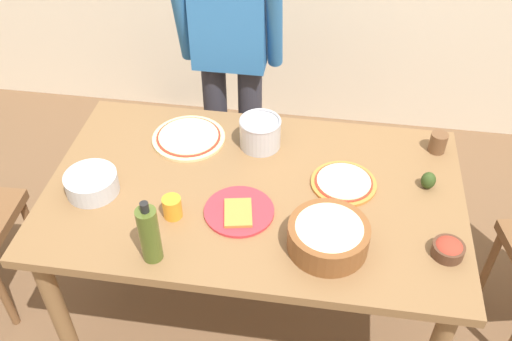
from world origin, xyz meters
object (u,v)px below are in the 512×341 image
object	(u,v)px
cup_orange	(172,207)
pizza_raw_on_board	(189,137)
pizza_cooked_on_tray	(344,183)
mixing_bowl_steel	(92,183)
plate_with_slice	(239,211)
cup_small_brown	(438,143)
dining_table	(254,205)
small_sauce_bowl	(448,249)
popcorn_bowl	(328,235)
olive_oil_bottle	(149,234)
steel_pot	(260,132)
avocado	(428,180)
person_cook	(230,46)

from	to	relation	value
cup_orange	pizza_raw_on_board	bearing A→B (deg)	96.45
pizza_cooked_on_tray	mixing_bowl_steel	xyz separation A→B (m)	(-0.95, -0.18, 0.03)
plate_with_slice	mixing_bowl_steel	size ratio (longest dim) A/B	1.30
pizza_raw_on_board	cup_small_brown	world-z (taller)	cup_small_brown
dining_table	small_sauce_bowl	size ratio (longest dim) A/B	14.55
pizza_raw_on_board	popcorn_bowl	distance (m)	0.80
cup_orange	cup_small_brown	bearing A→B (deg)	28.20
plate_with_slice	small_sauce_bowl	bearing A→B (deg)	-6.72
plate_with_slice	olive_oil_bottle	xyz separation A→B (m)	(-0.25, -0.25, 0.11)
pizza_cooked_on_tray	mixing_bowl_steel	size ratio (longest dim) A/B	1.28
pizza_raw_on_board	plate_with_slice	world-z (taller)	plate_with_slice
pizza_raw_on_board	small_sauce_bowl	size ratio (longest dim) A/B	2.81
plate_with_slice	steel_pot	xyz separation A→B (m)	(0.02, 0.41, 0.06)
plate_with_slice	steel_pot	bearing A→B (deg)	87.25
cup_orange	avocado	bearing A→B (deg)	17.60
person_cook	pizza_raw_on_board	xyz separation A→B (m)	(-0.09, -0.49, -0.17)
person_cook	avocado	size ratio (longest dim) A/B	23.14
pizza_raw_on_board	small_sauce_bowl	distance (m)	1.13
pizza_raw_on_board	popcorn_bowl	world-z (taller)	popcorn_bowl
pizza_raw_on_board	cup_small_brown	distance (m)	1.04
cup_orange	steel_pot	bearing A→B (deg)	60.68
pizza_cooked_on_tray	small_sauce_bowl	bearing A→B (deg)	-39.62
person_cook	steel_pot	world-z (taller)	person_cook
small_sauce_bowl	person_cook	bearing A→B (deg)	133.50
pizza_cooked_on_tray	cup_small_brown	xyz separation A→B (m)	(0.37, 0.27, 0.03)
popcorn_bowl	pizza_raw_on_board	bearing A→B (deg)	140.25
mixing_bowl_steel	steel_pot	distance (m)	0.70
pizza_raw_on_board	person_cook	bearing A→B (deg)	79.27
plate_with_slice	steel_pot	size ratio (longest dim) A/B	1.50
popcorn_bowl	mixing_bowl_steel	xyz separation A→B (m)	(-0.90, 0.15, -0.02)
pizza_cooked_on_tray	steel_pot	xyz separation A→B (m)	(-0.36, 0.19, 0.06)
pizza_cooked_on_tray	pizza_raw_on_board	bearing A→B (deg)	164.33
pizza_cooked_on_tray	popcorn_bowl	world-z (taller)	popcorn_bowl
small_sauce_bowl	steel_pot	bearing A→B (deg)	145.53
plate_with_slice	olive_oil_bottle	bearing A→B (deg)	-135.67
olive_oil_bottle	cup_orange	bearing A→B (deg)	85.03
pizza_cooked_on_tray	cup_orange	distance (m)	0.67
plate_with_slice	small_sauce_bowl	distance (m)	0.74
avocado	popcorn_bowl	bearing A→B (deg)	-135.26
mixing_bowl_steel	small_sauce_bowl	xyz separation A→B (m)	(1.31, -0.12, -0.01)
person_cook	cup_small_brown	size ratio (longest dim) A/B	19.06
pizza_raw_on_board	mixing_bowl_steel	xyz separation A→B (m)	(-0.29, -0.37, 0.03)
pizza_cooked_on_tray	cup_orange	xyz separation A→B (m)	(-0.61, -0.26, 0.03)
mixing_bowl_steel	steel_pot	size ratio (longest dim) A/B	1.15
pizza_cooked_on_tray	avocado	bearing A→B (deg)	5.97
pizza_cooked_on_tray	popcorn_bowl	distance (m)	0.33
steel_pot	olive_oil_bottle	bearing A→B (deg)	-112.66
person_cook	olive_oil_bottle	world-z (taller)	person_cook
small_sauce_bowl	cup_orange	world-z (taller)	cup_orange
dining_table	mixing_bowl_steel	size ratio (longest dim) A/B	8.00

